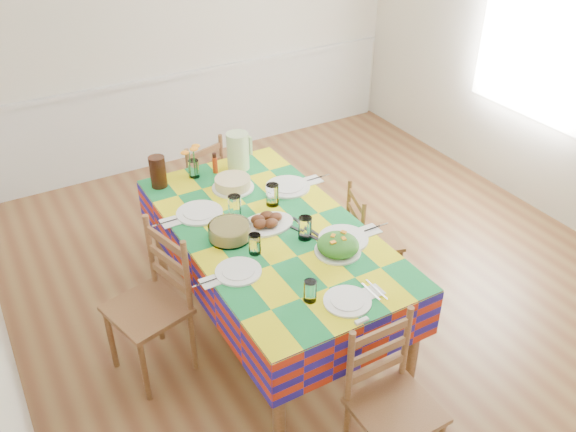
% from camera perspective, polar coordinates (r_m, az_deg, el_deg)
% --- Properties ---
extents(room, '(4.58, 5.08, 2.78)m').
position_cam_1_polar(room, '(4.07, 4.24, 8.97)').
color(room, brown).
rests_on(room, ground).
extents(wainscot, '(4.41, 0.06, 0.92)m').
position_cam_1_polar(wainscot, '(6.44, -8.52, 9.72)').
color(wainscot, white).
rests_on(wainscot, room).
extents(window_right, '(0.00, 1.40, 1.40)m').
position_cam_1_polar(window_right, '(5.69, 22.30, 15.39)').
color(window_right, white).
rests_on(window_right, room).
extents(dining_table, '(1.11, 2.06, 0.80)m').
position_cam_1_polar(dining_table, '(3.97, -1.65, -2.24)').
color(dining_table, brown).
rests_on(dining_table, room).
extents(setting_near_head, '(0.43, 0.29, 0.13)m').
position_cam_1_polar(setting_near_head, '(3.35, 4.41, -7.56)').
color(setting_near_head, white).
rests_on(setting_near_head, dining_table).
extents(setting_left_near, '(0.50, 0.30, 0.13)m').
position_cam_1_polar(setting_left_near, '(3.60, -4.19, -4.27)').
color(setting_left_near, white).
rests_on(setting_left_near, dining_table).
extents(setting_left_far, '(0.57, 0.34, 0.15)m').
position_cam_1_polar(setting_left_far, '(4.07, -7.20, 0.50)').
color(setting_left_far, white).
rests_on(setting_left_far, dining_table).
extents(setting_right_near, '(0.59, 0.34, 0.15)m').
position_cam_1_polar(setting_right_near, '(3.81, 4.00, -1.74)').
color(setting_right_near, white).
rests_on(setting_right_near, dining_table).
extents(setting_right_far, '(0.60, 0.35, 0.15)m').
position_cam_1_polar(setting_right_far, '(4.27, -0.44, 2.53)').
color(setting_right_far, white).
rests_on(setting_right_far, dining_table).
extents(meat_platter, '(0.36, 0.26, 0.07)m').
position_cam_1_polar(meat_platter, '(3.93, -2.03, -0.55)').
color(meat_platter, white).
rests_on(meat_platter, dining_table).
extents(salad_platter, '(0.29, 0.29, 0.12)m').
position_cam_1_polar(salad_platter, '(3.70, 4.70, -2.78)').
color(salad_platter, white).
rests_on(salad_platter, dining_table).
extents(pasta_bowl, '(0.27, 0.27, 0.10)m').
position_cam_1_polar(pasta_bowl, '(3.82, -5.48, -1.45)').
color(pasta_bowl, white).
rests_on(pasta_bowl, dining_table).
extents(cake, '(0.30, 0.30, 0.08)m').
position_cam_1_polar(cake, '(4.35, -5.19, 3.04)').
color(cake, white).
rests_on(cake, dining_table).
extents(serving_utensils, '(0.15, 0.33, 0.01)m').
position_cam_1_polar(serving_utensils, '(3.90, 1.63, -1.34)').
color(serving_utensils, black).
rests_on(serving_utensils, dining_table).
extents(flower_vase, '(0.16, 0.13, 0.26)m').
position_cam_1_polar(flower_vase, '(4.50, -8.86, 4.83)').
color(flower_vase, white).
rests_on(flower_vase, dining_table).
extents(hot_sauce, '(0.04, 0.04, 0.16)m').
position_cam_1_polar(hot_sauce, '(4.54, -6.86, 4.94)').
color(hot_sauce, red).
rests_on(hot_sauce, dining_table).
extents(green_pitcher, '(0.17, 0.17, 0.28)m').
position_cam_1_polar(green_pitcher, '(4.56, -4.71, 6.08)').
color(green_pitcher, '#C0E5A2').
rests_on(green_pitcher, dining_table).
extents(tea_pitcher, '(0.12, 0.12, 0.23)m').
position_cam_1_polar(tea_pitcher, '(4.42, -12.08, 4.07)').
color(tea_pitcher, black).
rests_on(tea_pitcher, dining_table).
extents(name_card, '(0.08, 0.02, 0.02)m').
position_cam_1_polar(name_card, '(3.25, 6.90, -9.72)').
color(name_card, white).
rests_on(name_card, dining_table).
extents(chair_near, '(0.42, 0.40, 0.94)m').
position_cam_1_polar(chair_near, '(3.35, 9.58, -16.94)').
color(chair_near, brown).
rests_on(chair_near, room).
extents(chair_far, '(0.49, 0.48, 0.90)m').
position_cam_1_polar(chair_far, '(5.12, -8.45, 2.71)').
color(chair_far, brown).
rests_on(chair_far, room).
extents(chair_left, '(0.52, 0.54, 1.01)m').
position_cam_1_polar(chair_left, '(3.88, -12.51, -8.20)').
color(chair_left, brown).
rests_on(chair_left, room).
extents(chair_right, '(0.45, 0.46, 0.84)m').
position_cam_1_polar(chair_right, '(4.53, 7.61, -2.18)').
color(chair_right, brown).
rests_on(chair_right, room).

